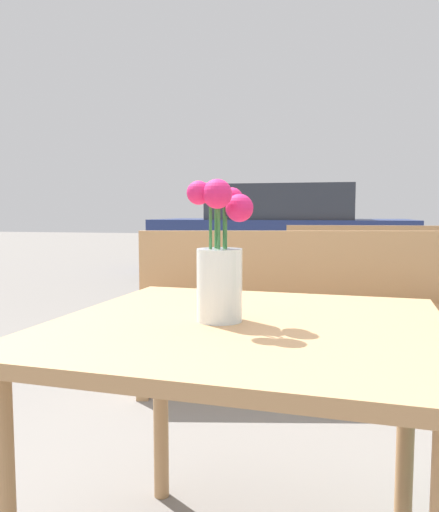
% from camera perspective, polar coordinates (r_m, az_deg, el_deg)
% --- Properties ---
extents(table_front, '(0.94, 0.93, 0.70)m').
position_cam_1_polar(table_front, '(1.19, 3.19, -11.88)').
color(table_front, tan).
rests_on(table_front, ground_plane).
extents(flower_vase, '(0.14, 0.15, 0.32)m').
position_cam_1_polar(flower_vase, '(1.15, 0.07, -1.10)').
color(flower_vase, silver).
rests_on(flower_vase, table_front).
extents(bench_near, '(1.72, 0.53, 0.85)m').
position_cam_1_polar(bench_near, '(4.15, 19.37, -1.98)').
color(bench_near, tan).
rests_on(bench_near, ground_plane).
extents(bench_middle, '(1.78, 0.70, 0.85)m').
position_cam_1_polar(bench_middle, '(2.74, 8.93, -5.22)').
color(bench_middle, tan).
rests_on(bench_middle, ground_plane).
extents(parked_car, '(3.92, 1.81, 1.36)m').
position_cam_1_polar(parked_car, '(7.91, 7.16, 2.78)').
color(parked_car, navy).
rests_on(parked_car, ground_plane).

